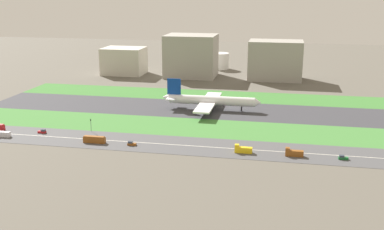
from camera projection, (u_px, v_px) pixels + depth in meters
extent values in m
plane|color=#5B564C|center=(197.00, 109.00, 303.97)|extent=(800.00, 800.00, 0.00)
cube|color=#38383D|center=(197.00, 109.00, 303.96)|extent=(280.00, 46.00, 0.10)
cube|color=#3D7A33|center=(207.00, 95.00, 342.73)|extent=(280.00, 36.00, 0.10)
cube|color=#427F38|center=(184.00, 127.00, 265.18)|extent=(280.00, 36.00, 0.10)
cube|color=#4C4C4F|center=(171.00, 145.00, 234.92)|extent=(280.00, 28.00, 0.10)
cube|color=silver|center=(171.00, 144.00, 234.90)|extent=(266.00, 0.50, 0.01)
cylinder|color=white|center=(212.00, 100.00, 300.51)|extent=(56.00, 6.00, 6.00)
cone|color=white|center=(258.00, 103.00, 294.86)|extent=(4.00, 5.70, 5.70)
cone|color=white|center=(166.00, 97.00, 306.05)|extent=(5.00, 5.40, 5.40)
cube|color=navy|center=(174.00, 87.00, 303.10)|extent=(9.00, 0.80, 11.00)
cube|color=white|center=(173.00, 97.00, 305.15)|extent=(6.00, 16.00, 0.60)
cube|color=white|center=(212.00, 97.00, 315.39)|extent=(10.00, 26.00, 1.00)
cylinder|color=gray|center=(212.00, 102.00, 310.11)|extent=(5.00, 3.20, 3.20)
cube|color=white|center=(205.00, 108.00, 287.02)|extent=(10.00, 26.00, 1.00)
cylinder|color=gray|center=(208.00, 109.00, 293.09)|extent=(5.00, 3.20, 3.20)
cylinder|color=black|center=(242.00, 109.00, 298.04)|extent=(1.00, 1.00, 3.20)
cylinder|color=black|center=(206.00, 106.00, 305.79)|extent=(1.00, 1.00, 3.20)
cylinder|color=black|center=(205.00, 108.00, 299.17)|extent=(1.00, 1.00, 3.20)
cube|color=brown|center=(132.00, 144.00, 233.59)|extent=(4.40, 1.80, 1.10)
cube|color=#333D4C|center=(130.00, 142.00, 233.48)|extent=(2.20, 1.66, 0.90)
cube|color=brown|center=(94.00, 140.00, 237.13)|extent=(11.60, 2.50, 3.00)
cube|color=brown|center=(94.00, 137.00, 236.68)|extent=(10.80, 2.30, 0.50)
cube|color=brown|center=(294.00, 153.00, 218.24)|extent=(8.40, 2.50, 2.80)
cube|color=brown|center=(288.00, 149.00, 218.31)|extent=(2.00, 2.30, 1.20)
cube|color=silver|center=(3.00, 134.00, 246.98)|extent=(8.40, 2.50, 2.80)
cube|color=#19662D|center=(343.00, 158.00, 214.27)|extent=(4.40, 1.80, 1.10)
cube|color=#333D4C|center=(342.00, 156.00, 214.15)|extent=(2.20, 1.66, 0.90)
cube|color=#B2191E|center=(42.00, 132.00, 253.40)|extent=(4.40, 1.80, 1.10)
cube|color=#333D4C|center=(43.00, 130.00, 252.99)|extent=(2.20, 1.66, 0.90)
cube|color=yellow|center=(243.00, 150.00, 222.76)|extent=(8.40, 2.50, 2.80)
cube|color=yellow|center=(237.00, 146.00, 222.83)|extent=(2.00, 2.30, 1.20)
cylinder|color=#4C4C51|center=(91.00, 126.00, 255.54)|extent=(0.24, 0.24, 6.00)
cube|color=black|center=(91.00, 120.00, 254.58)|extent=(0.36, 0.36, 1.20)
sphere|color=#19D826|center=(90.00, 120.00, 254.32)|extent=(0.24, 0.24, 0.24)
cube|color=beige|center=(124.00, 61.00, 425.54)|extent=(37.03, 28.67, 24.25)
cube|color=#9E998E|center=(191.00, 56.00, 411.94)|extent=(44.34, 35.34, 37.18)
cube|color=#9E998E|center=(275.00, 60.00, 398.46)|extent=(45.47, 29.20, 33.58)
cylinder|color=silver|center=(220.00, 61.00, 453.66)|extent=(17.75, 17.75, 15.63)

